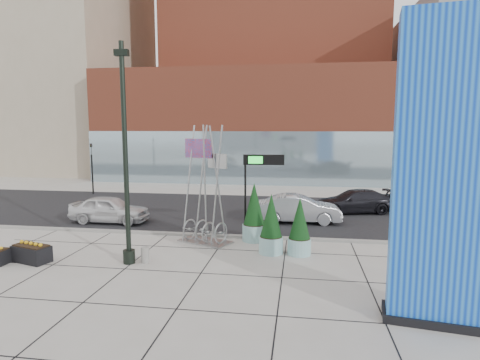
# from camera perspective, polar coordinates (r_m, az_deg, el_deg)

# --- Properties ---
(ground) EXTENTS (160.00, 160.00, 0.00)m
(ground) POSITION_cam_1_polar(r_m,az_deg,el_deg) (16.52, -8.14, -11.60)
(ground) COLOR #9E9991
(ground) RESTS_ON ground
(street_asphalt) EXTENTS (80.00, 12.00, 0.02)m
(street_asphalt) POSITION_cam_1_polar(r_m,az_deg,el_deg) (25.91, -1.77, -4.45)
(street_asphalt) COLOR black
(street_asphalt) RESTS_ON ground
(curb_edge) EXTENTS (80.00, 0.30, 0.12)m
(curb_edge) POSITION_cam_1_polar(r_m,az_deg,el_deg) (20.19, -4.86, -7.80)
(curb_edge) COLOR gray
(curb_edge) RESTS_ON ground
(tower_podium) EXTENTS (34.00, 10.00, 11.00)m
(tower_podium) POSITION_cam_1_polar(r_m,az_deg,el_deg) (42.08, 3.75, 7.67)
(tower_podium) COLOR #AF4C32
(tower_podium) RESTS_ON ground
(tower_glass_front) EXTENTS (34.00, 0.60, 5.00)m
(tower_glass_front) POSITION_cam_1_polar(r_m,az_deg,el_deg) (37.42, 3.09, 3.10)
(tower_glass_front) COLOR #8CA5B2
(tower_glass_front) RESTS_ON ground
(building_beige_left) EXTENTS (18.00, 20.00, 34.00)m
(building_beige_left) POSITION_cam_1_polar(r_m,az_deg,el_deg) (58.85, -24.22, 18.28)
(building_beige_left) COLOR gray
(building_beige_left) RESTS_ON ground
(blue_pylon) EXTENTS (2.67, 1.51, 8.41)m
(blue_pylon) POSITION_cam_1_polar(r_m,az_deg,el_deg) (11.93, 26.45, 0.33)
(blue_pylon) COLOR blue
(blue_pylon) RESTS_ON ground
(lamp_post) EXTENTS (0.56, 0.47, 8.58)m
(lamp_post) POSITION_cam_1_polar(r_m,az_deg,el_deg) (16.17, -15.89, 0.56)
(lamp_post) COLOR black
(lamp_post) RESTS_ON ground
(public_art_sculpture) EXTENTS (2.71, 2.09, 5.52)m
(public_art_sculpture) POSITION_cam_1_polar(r_m,az_deg,el_deg) (18.87, -4.97, -4.56)
(public_art_sculpture) COLOR #ABAEB0
(public_art_sculpture) RESTS_ON ground
(concrete_bollard) EXTENTS (0.32, 0.32, 0.63)m
(concrete_bollard) POSITION_cam_1_polar(r_m,az_deg,el_deg) (16.74, -13.35, -10.33)
(concrete_bollard) COLOR gray
(concrete_bollard) RESTS_ON ground
(overhead_street_sign) EXTENTS (1.94, 0.34, 4.10)m
(overhead_street_sign) POSITION_cam_1_polar(r_m,az_deg,el_deg) (18.92, 2.86, 1.85)
(overhead_street_sign) COLOR black
(overhead_street_sign) RESTS_ON ground
(round_planter_east) EXTENTS (0.99, 0.99, 2.48)m
(round_planter_east) POSITION_cam_1_polar(r_m,az_deg,el_deg) (17.26, 8.47, -6.70)
(round_planter_east) COLOR #93C6C6
(round_planter_east) RESTS_ON ground
(round_planter_mid) EXTENTS (1.04, 1.04, 2.60)m
(round_planter_mid) POSITION_cam_1_polar(r_m,az_deg,el_deg) (17.28, 4.45, -6.43)
(round_planter_mid) COLOR #93C6C6
(round_planter_mid) RESTS_ON ground
(round_planter_west) EXTENTS (1.12, 1.12, 2.80)m
(round_planter_west) POSITION_cam_1_polar(r_m,az_deg,el_deg) (19.09, 2.02, -4.76)
(round_planter_west) COLOR #93C6C6
(round_planter_west) RESTS_ON ground
(box_planter_north) EXTENTS (1.68, 1.16, 0.84)m
(box_planter_north) POSITION_cam_1_polar(r_m,az_deg,el_deg) (18.41, -27.53, -9.12)
(box_planter_north) COLOR black
(box_planter_north) RESTS_ON ground
(car_white_west) EXTENTS (4.46, 1.83, 1.52)m
(car_white_west) POSITION_cam_1_polar(r_m,az_deg,el_deg) (23.94, -18.05, -4.00)
(car_white_west) COLOR silver
(car_white_west) RESTS_ON ground
(car_silver_mid) EXTENTS (4.85, 1.96, 1.57)m
(car_silver_mid) POSITION_cam_1_polar(r_m,az_deg,el_deg) (22.98, 8.30, -4.11)
(car_silver_mid) COLOR #A9ABB1
(car_silver_mid) RESTS_ON ground
(car_dark_east) EXTENTS (5.32, 3.09, 1.45)m
(car_dark_east) POSITION_cam_1_polar(r_m,az_deg,el_deg) (26.36, 15.94, -2.95)
(car_dark_east) COLOR black
(car_dark_east) RESTS_ON ground
(traffic_signal) EXTENTS (0.15, 0.18, 4.10)m
(traffic_signal) POSITION_cam_1_polar(r_m,az_deg,el_deg) (34.35, -20.31, 1.91)
(traffic_signal) COLOR black
(traffic_signal) RESTS_ON ground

